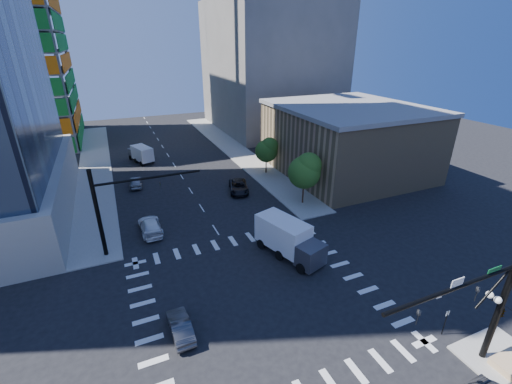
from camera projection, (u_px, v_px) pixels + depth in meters
ground at (258, 297)px, 28.66m from camera, size 160.00×160.00×0.00m
road_markings at (258, 297)px, 28.66m from camera, size 20.00×20.00×0.01m
sidewalk_ne at (234, 150)px, 66.69m from camera, size 5.00×60.00×0.15m
sidewalk_nw at (95, 167)px, 57.62m from camera, size 5.00×60.00×0.15m
commercial_building at (347, 139)px, 54.00m from camera, size 20.50×22.50×10.60m
bg_building_ne at (270, 67)px, 78.84m from camera, size 24.00×30.00×28.00m
signal_mast_se at (493, 303)px, 20.83m from camera, size 10.51×2.48×9.00m
signal_mast_nw at (113, 203)px, 32.44m from camera, size 10.20×0.40×9.00m
tree_south at (306, 170)px, 42.98m from camera, size 4.16×4.16×6.82m
tree_north at (267, 150)px, 53.43m from camera, size 3.54×3.52×5.78m
no_parking_sign at (446, 320)px, 24.44m from camera, size 0.30×0.06×2.20m
car_nb_far at (239, 187)px, 48.21m from camera, size 3.83×5.84×1.49m
car_sb_near at (150, 226)px, 37.99m from camera, size 2.34×5.49×1.58m
car_sb_mid at (136, 182)px, 49.89m from camera, size 2.12×4.48×1.48m
car_sb_cross at (180, 327)px, 24.81m from camera, size 1.50×4.06×1.33m
box_truck_near at (291, 242)px, 33.45m from camera, size 4.81×7.34×3.56m
box_truck_far at (140, 154)px, 60.00m from camera, size 3.96×5.89×2.85m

